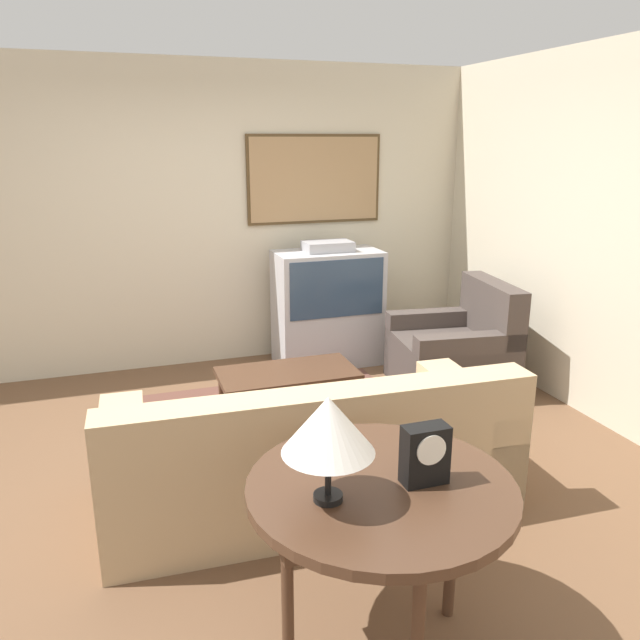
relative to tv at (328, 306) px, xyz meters
name	(u,v)px	position (x,y,z in m)	size (l,w,h in m)	color
ground_plane	(252,467)	(-1.12, -1.71, -0.54)	(12.00, 12.00, 0.00)	brown
wall_back	(197,218)	(-1.09, 0.42, 0.81)	(12.00, 0.10, 2.70)	beige
wall_right	(607,239)	(1.51, -1.71, 0.81)	(0.06, 12.00, 2.70)	beige
area_rug	(279,423)	(-0.78, -1.15, -0.54)	(2.03, 1.68, 0.01)	brown
tv	(328,306)	(0.00, 0.00, 0.00)	(0.96, 0.52, 1.15)	#B7B7BC
couch	(311,456)	(-0.87, -2.20, -0.25)	(2.31, 1.07, 0.82)	tan
armchair	(455,354)	(0.80, -0.94, -0.24)	(0.98, 0.98, 0.91)	#473D38
coffee_table	(287,376)	(-0.71, -1.13, -0.19)	(1.01, 0.52, 0.40)	#472D1E
console_table	(381,499)	(-0.94, -3.31, 0.14)	(1.05, 1.05, 0.76)	#472D1E
table_lamp	(328,426)	(-1.17, -3.35, 0.51)	(0.34, 0.34, 0.41)	black
mantel_clock	(425,454)	(-0.78, -3.35, 0.33)	(0.18, 0.10, 0.24)	black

